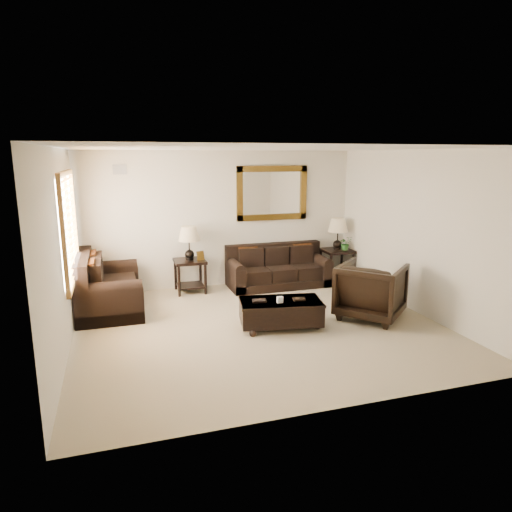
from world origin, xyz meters
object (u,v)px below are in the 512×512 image
object	(u,v)px
loveseat	(105,290)
coffee_table	(281,310)
sofa	(278,271)
armchair	(371,288)
end_table_right	(337,240)
end_table_left	(189,250)

from	to	relation	value
loveseat	coffee_table	world-z (taller)	loveseat
coffee_table	sofa	bearing A→B (deg)	81.53
sofa	armchair	size ratio (longest dim) A/B	2.04
sofa	end_table_right	distance (m)	1.47
end_table_left	end_table_right	bearing A→B (deg)	-0.11
sofa	end_table_left	bearing A→B (deg)	177.81
sofa	end_table_right	bearing A→B (deg)	2.61
sofa	coffee_table	size ratio (longest dim) A/B	1.50
loveseat	end_table_right	distance (m)	4.77
sofa	end_table_right	xyz separation A→B (m)	(1.36, 0.06, 0.56)
coffee_table	armchair	world-z (taller)	armchair
sofa	loveseat	size ratio (longest dim) A/B	1.16
sofa	loveseat	bearing A→B (deg)	-170.06
end_table_left	coffee_table	xyz separation A→B (m)	(1.02, -2.28, -0.58)
end_table_left	armchair	distance (m)	3.48
end_table_left	sofa	bearing A→B (deg)	-2.19
loveseat	end_table_right	xyz separation A→B (m)	(4.70, 0.65, 0.50)
end_table_right	armchair	bearing A→B (deg)	-103.89
sofa	armchair	bearing A→B (deg)	-70.58
coffee_table	loveseat	bearing A→B (deg)	158.22
sofa	end_table_right	world-z (taller)	end_table_right
sofa	armchair	world-z (taller)	armchair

